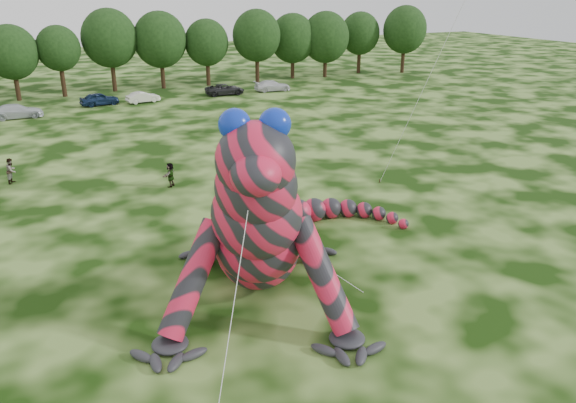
{
  "coord_description": "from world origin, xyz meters",
  "views": [
    {
      "loc": [
        -3.16,
        -18.69,
        13.14
      ],
      "look_at": [
        6.77,
        2.75,
        4.0
      ],
      "focal_mm": 35.0,
      "sensor_mm": 36.0,
      "label": 1
    }
  ],
  "objects_px": {
    "inflatable_gecko": "(257,187)",
    "spectator_5": "(170,175)",
    "tree_17": "(404,39)",
    "tree_8": "(13,63)",
    "tree_9": "(60,61)",
    "spectator_3": "(275,123)",
    "tree_12": "(207,53)",
    "car_7": "(272,86)",
    "car_5": "(143,97)",
    "spectator_2": "(222,124)",
    "tree_13": "(257,46)",
    "tree_11": "(161,50)",
    "spectator_1": "(11,171)",
    "car_6": "(225,89)",
    "tree_10": "(111,50)",
    "tree_14": "(293,46)",
    "car_3": "(17,111)",
    "tree_15": "(326,44)",
    "tree_16": "(360,43)",
    "car_4": "(99,99)"
  },
  "relations": [
    {
      "from": "tree_13",
      "to": "tree_11",
      "type": "bearing_deg",
      "value": 175.42
    },
    {
      "from": "tree_17",
      "to": "tree_12",
      "type": "bearing_deg",
      "value": 178.07
    },
    {
      "from": "car_5",
      "to": "spectator_1",
      "type": "xyz_separation_m",
      "value": [
        -14.27,
        -25.52,
        0.26
      ]
    },
    {
      "from": "tree_9",
      "to": "car_5",
      "type": "height_order",
      "value": "tree_9"
    },
    {
      "from": "car_5",
      "to": "car_7",
      "type": "height_order",
      "value": "car_7"
    },
    {
      "from": "tree_12",
      "to": "car_4",
      "type": "distance_m",
      "value": 18.04
    },
    {
      "from": "spectator_1",
      "to": "inflatable_gecko",
      "type": "bearing_deg",
      "value": -128.9
    },
    {
      "from": "inflatable_gecko",
      "to": "tree_12",
      "type": "bearing_deg",
      "value": 96.88
    },
    {
      "from": "tree_13",
      "to": "car_6",
      "type": "height_order",
      "value": "tree_13"
    },
    {
      "from": "car_5",
      "to": "car_7",
      "type": "distance_m",
      "value": 17.14
    },
    {
      "from": "tree_13",
      "to": "tree_17",
      "type": "xyz_separation_m",
      "value": [
        24.82,
        -0.46,
        0.08
      ]
    },
    {
      "from": "inflatable_gecko",
      "to": "tree_15",
      "type": "xyz_separation_m",
      "value": [
        32.81,
        54.02,
        0.27
      ]
    },
    {
      "from": "tree_11",
      "to": "car_4",
      "type": "height_order",
      "value": "tree_11"
    },
    {
      "from": "spectator_5",
      "to": "tree_12",
      "type": "bearing_deg",
      "value": -163.79
    },
    {
      "from": "tree_12",
      "to": "spectator_3",
      "type": "xyz_separation_m",
      "value": [
        -2.18,
        -28.14,
        -3.61
      ]
    },
    {
      "from": "car_4",
      "to": "tree_13",
      "type": "bearing_deg",
      "value": -80.76
    },
    {
      "from": "tree_8",
      "to": "car_3",
      "type": "xyz_separation_m",
      "value": [
        -0.29,
        -10.72,
        -3.73
      ]
    },
    {
      "from": "car_5",
      "to": "spectator_3",
      "type": "distance_m",
      "value": 21.42
    },
    {
      "from": "tree_16",
      "to": "car_3",
      "type": "bearing_deg",
      "value": -165.3
    },
    {
      "from": "tree_13",
      "to": "tree_15",
      "type": "distance_m",
      "value": 11.36
    },
    {
      "from": "car_5",
      "to": "car_3",
      "type": "bearing_deg",
      "value": 92.36
    },
    {
      "from": "tree_9",
      "to": "tree_14",
      "type": "bearing_deg",
      "value": 2.43
    },
    {
      "from": "car_3",
      "to": "tree_14",
      "type": "bearing_deg",
      "value": -74.39
    },
    {
      "from": "car_7",
      "to": "spectator_5",
      "type": "relative_size",
      "value": 2.82
    },
    {
      "from": "inflatable_gecko",
      "to": "spectator_5",
      "type": "relative_size",
      "value": 10.69
    },
    {
      "from": "car_5",
      "to": "spectator_2",
      "type": "xyz_separation_m",
      "value": [
        3.9,
        -17.95,
        0.2
      ]
    },
    {
      "from": "car_7",
      "to": "tree_15",
      "type": "bearing_deg",
      "value": -52.91
    },
    {
      "from": "tree_17",
      "to": "spectator_3",
      "type": "xyz_separation_m",
      "value": [
        -34.11,
        -27.06,
        -4.27
      ]
    },
    {
      "from": "tree_13",
      "to": "spectator_3",
      "type": "bearing_deg",
      "value": -108.66
    },
    {
      "from": "tree_11",
      "to": "car_5",
      "type": "xyz_separation_m",
      "value": [
        -4.56,
        -8.98,
        -4.39
      ]
    },
    {
      "from": "car_6",
      "to": "tree_8",
      "type": "bearing_deg",
      "value": 74.46
    },
    {
      "from": "tree_8",
      "to": "spectator_3",
      "type": "distance_m",
      "value": 35.34
    },
    {
      "from": "tree_8",
      "to": "tree_9",
      "type": "xyz_separation_m",
      "value": [
        5.28,
        0.36,
        -0.13
      ]
    },
    {
      "from": "tree_13",
      "to": "spectator_1",
      "type": "relative_size",
      "value": 5.61
    },
    {
      "from": "car_5",
      "to": "spectator_1",
      "type": "distance_m",
      "value": 29.24
    },
    {
      "from": "tree_17",
      "to": "spectator_5",
      "type": "bearing_deg",
      "value": -140.74
    },
    {
      "from": "spectator_3",
      "to": "car_7",
      "type": "bearing_deg",
      "value": -157.96
    },
    {
      "from": "tree_8",
      "to": "tree_13",
      "type": "relative_size",
      "value": 0.88
    },
    {
      "from": "inflatable_gecko",
      "to": "car_3",
      "type": "bearing_deg",
      "value": 125.22
    },
    {
      "from": "tree_11",
      "to": "car_3",
      "type": "bearing_deg",
      "value": -146.9
    },
    {
      "from": "tree_9",
      "to": "car_4",
      "type": "xyz_separation_m",
      "value": [
        3.23,
        -7.65,
        -3.59
      ]
    },
    {
      "from": "tree_12",
      "to": "car_5",
      "type": "height_order",
      "value": "tree_12"
    },
    {
      "from": "tree_10",
      "to": "tree_14",
      "type": "bearing_deg",
      "value": 0.32
    },
    {
      "from": "tree_10",
      "to": "spectator_2",
      "type": "height_order",
      "value": "tree_10"
    },
    {
      "from": "inflatable_gecko",
      "to": "tree_10",
      "type": "xyz_separation_m",
      "value": [
        1.73,
        54.83,
        0.7
      ]
    },
    {
      "from": "tree_9",
      "to": "tree_16",
      "type": "distance_m",
      "value": 44.43
    },
    {
      "from": "tree_17",
      "to": "car_7",
      "type": "xyz_separation_m",
      "value": [
        -25.59,
        -6.74,
        -4.45
      ]
    },
    {
      "from": "tree_15",
      "to": "spectator_1",
      "type": "height_order",
      "value": "tree_15"
    },
    {
      "from": "tree_11",
      "to": "car_3",
      "type": "relative_size",
      "value": 1.96
    },
    {
      "from": "spectator_2",
      "to": "tree_8",
      "type": "bearing_deg",
      "value": -153.08
    }
  ]
}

